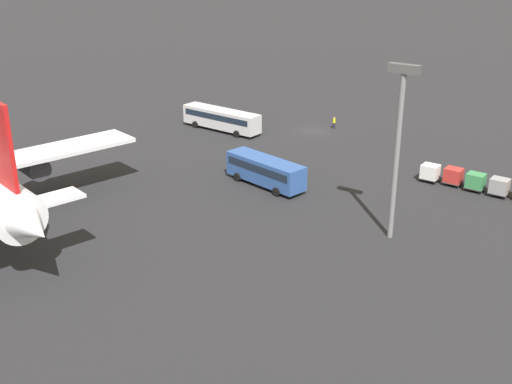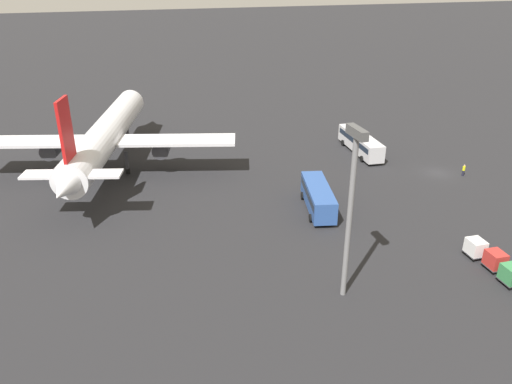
{
  "view_description": "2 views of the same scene",
  "coord_description": "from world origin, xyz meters",
  "views": [
    {
      "loc": [
        -43.05,
        79.71,
        26.9
      ],
      "look_at": [
        -10.83,
        31.27,
        3.33
      ],
      "focal_mm": 45.0,
      "sensor_mm": 36.0,
      "label": 1
    },
    {
      "loc": [
        -58.14,
        46.02,
        28.67
      ],
      "look_at": [
        -7.89,
        30.84,
        4.45
      ],
      "focal_mm": 35.0,
      "sensor_mm": 36.0,
      "label": 2
    }
  ],
  "objects": [
    {
      "name": "ground_plane",
      "position": [
        0.0,
        0.0,
        0.0
      ],
      "size": [
        600.0,
        600.0,
        0.0
      ],
      "primitive_type": "plane",
      "color": "#232326"
    },
    {
      "name": "shuttle_bus_near",
      "position": [
        11.29,
        7.12,
        1.87
      ],
      "size": [
        12.93,
        3.68,
        3.11
      ],
      "rotation": [
        0.0,
        0.0,
        -0.07
      ],
      "color": "silver",
      "rests_on": "ground"
    },
    {
      "name": "shuttle_bus_far",
      "position": [
        -6.01,
        22.09,
        1.92
      ],
      "size": [
        10.67,
        4.97,
        3.19
      ],
      "rotation": [
        0.0,
        0.0,
        -0.22
      ],
      "color": "#2D5199",
      "rests_on": "ground"
    },
    {
      "name": "worker_person",
      "position": [
        -1.97,
        -2.89,
        0.87
      ],
      "size": [
        0.38,
        0.38,
        1.74
      ],
      "color": "#1E1E2D",
      "rests_on": "ground"
    },
    {
      "name": "cargo_cart_grey",
      "position": [
        -29.15,
        10.71,
        1.19
      ],
      "size": [
        2.06,
        1.76,
        2.06
      ],
      "rotation": [
        0.0,
        0.0,
        -0.04
      ],
      "color": "#38383D",
      "rests_on": "ground"
    },
    {
      "name": "cargo_cart_green",
      "position": [
        -26.53,
        10.59,
        1.19
      ],
      "size": [
        2.06,
        1.76,
        2.06
      ],
      "rotation": [
        0.0,
        0.0,
        -0.04
      ],
      "color": "#38383D",
      "rests_on": "ground"
    },
    {
      "name": "cargo_cart_red",
      "position": [
        -23.91,
        10.24,
        1.19
      ],
      "size": [
        2.06,
        1.76,
        2.06
      ],
      "rotation": [
        0.0,
        0.0,
        -0.04
      ],
      "color": "#38383D",
      "rests_on": "ground"
    },
    {
      "name": "cargo_cart_white",
      "position": [
        -21.29,
        10.54,
        1.19
      ],
      "size": [
        2.06,
        1.76,
        2.06
      ],
      "rotation": [
        0.0,
        0.0,
        -0.04
      ],
      "color": "#38383D",
      "rests_on": "ground"
    },
    {
      "name": "light_pole",
      "position": [
        -23.2,
        26.84,
        10.18
      ],
      "size": [
        2.8,
        0.7,
        16.46
      ],
      "color": "slate",
      "rests_on": "ground"
    }
  ]
}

